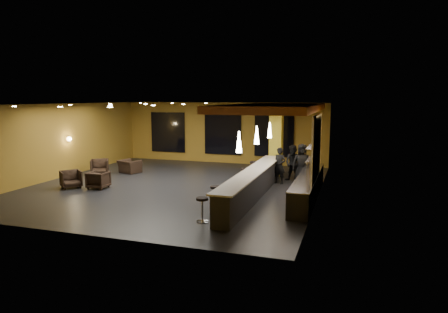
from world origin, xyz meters
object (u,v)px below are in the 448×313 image
(prep_counter, at_px, (308,187))
(bar_stool_4, at_px, (254,168))
(bar_counter, at_px, (253,185))
(pendant_1, at_px, (257,135))
(bar_stool_0, at_px, (202,206))
(staff_a, at_px, (279,166))
(armchair_a, at_px, (71,179))
(bar_stool_1, at_px, (215,194))
(bar_stool_2, at_px, (236,184))
(bar_stool_3, at_px, (245,175))
(armchair_c, at_px, (100,167))
(staff_c, at_px, (302,163))
(armchair_b, at_px, (98,180))
(column, at_px, (276,140))
(armchair_d, at_px, (130,166))
(staff_b, at_px, (293,163))
(pendant_2, at_px, (270,130))
(pendant_0, at_px, (239,142))

(prep_counter, relative_size, bar_stool_4, 7.13)
(bar_counter, relative_size, pendant_1, 11.43)
(bar_counter, relative_size, bar_stool_0, 10.38)
(staff_a, height_order, armchair_a, staff_a)
(armchair_a, xyz_separation_m, bar_stool_1, (6.78, -0.91, 0.10))
(bar_stool_2, xyz_separation_m, bar_stool_3, (-0.09, 1.67, 0.04))
(pendant_1, relative_size, armchair_c, 0.82)
(bar_counter, distance_m, bar_stool_3, 1.88)
(staff_c, distance_m, armchair_b, 8.84)
(prep_counter, relative_size, column, 1.71)
(armchair_d, bearing_deg, armchair_c, 56.92)
(bar_counter, height_order, column, column)
(prep_counter, bearing_deg, armchair_a, -172.76)
(bar_counter, relative_size, bar_stool_4, 9.51)
(staff_a, height_order, staff_c, staff_c)
(staff_a, height_order, bar_stool_2, staff_a)
(bar_stool_3, bearing_deg, bar_stool_2, -87.00)
(staff_a, xyz_separation_m, bar_stool_1, (-1.45, -4.46, -0.33))
(armchair_d, bearing_deg, armchair_a, 99.45)
(staff_b, distance_m, bar_stool_3, 2.53)
(armchair_a, bearing_deg, bar_counter, -44.49)
(staff_a, bearing_deg, bar_stool_1, -89.21)
(staff_b, height_order, bar_stool_4, staff_b)
(pendant_1, bearing_deg, bar_counter, -90.00)
(armchair_b, bearing_deg, pendant_2, -155.59)
(armchair_c, bearing_deg, staff_c, -24.08)
(staff_c, bearing_deg, pendant_0, -121.33)
(pendant_1, distance_m, armchair_d, 7.86)
(column, bearing_deg, bar_stool_1, -98.63)
(armchair_a, xyz_separation_m, armchair_d, (0.56, 3.74, -0.04))
(bar_stool_1, bearing_deg, pendant_0, -20.62)
(bar_counter, distance_m, bar_stool_4, 3.45)
(pendant_0, xyz_separation_m, armchair_c, (-8.30, 4.09, -1.96))
(prep_counter, height_order, bar_stool_1, prep_counter)
(column, xyz_separation_m, bar_stool_1, (-0.95, -6.24, -1.28))
(staff_c, bearing_deg, bar_stool_0, -124.31)
(armchair_d, xyz_separation_m, bar_stool_3, (6.40, -1.29, 0.19))
(pendant_0, relative_size, bar_stool_1, 0.95)
(bar_stool_4, bearing_deg, staff_a, -23.03)
(column, distance_m, pendant_1, 4.14)
(pendant_2, relative_size, staff_a, 0.44)
(prep_counter, xyz_separation_m, bar_stool_1, (-2.95, -2.14, 0.04))
(armchair_a, relative_size, bar_stool_1, 1.11)
(bar_counter, bearing_deg, staff_c, 67.02)
(bar_stool_1, bearing_deg, armchair_b, 168.22)
(pendant_1, relative_size, bar_stool_4, 0.83)
(staff_a, bearing_deg, column, 124.45)
(staff_b, bearing_deg, staff_c, -2.81)
(prep_counter, bearing_deg, bar_stool_2, -170.31)
(armchair_c, xyz_separation_m, bar_stool_0, (7.54, -5.51, 0.11))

